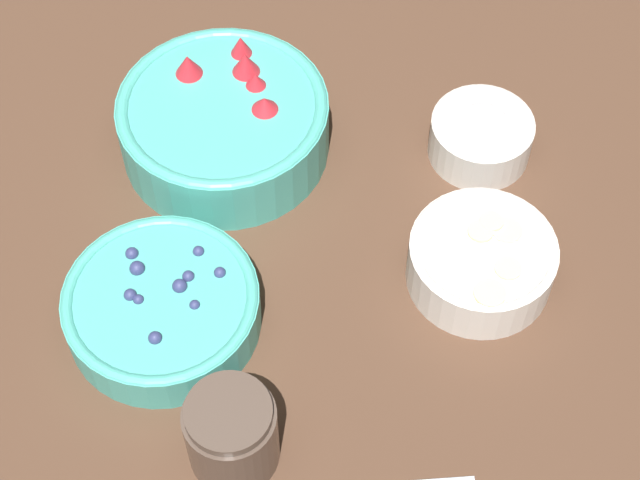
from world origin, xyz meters
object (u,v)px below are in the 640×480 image
object	(u,v)px
bowl_strawberries	(224,121)
bowl_blueberries	(162,306)
bowl_cream	(481,134)
jar_chocolate	(232,434)
bowl_bananas	(482,259)

from	to	relation	value
bowl_strawberries	bowl_blueberries	size ratio (longest dim) A/B	1.19
bowl_cream	jar_chocolate	xyz separation A→B (m)	(-0.36, 0.23, 0.01)
bowl_blueberries	bowl_cream	xyz separation A→B (m)	(0.23, -0.31, 0.00)
bowl_strawberries	bowl_bananas	distance (m)	0.31
bowl_blueberries	bowl_cream	world-z (taller)	bowl_cream
bowl_blueberries	bowl_bananas	size ratio (longest dim) A/B	1.30
bowl_blueberries	bowl_bananas	world-z (taller)	bowl_bananas
bowl_blueberries	jar_chocolate	world-z (taller)	jar_chocolate
bowl_cream	bowl_bananas	bearing A→B (deg)	178.28
bowl_blueberries	jar_chocolate	size ratio (longest dim) A/B	2.09
bowl_blueberries	bowl_cream	distance (m)	0.39
bowl_strawberries	bowl_blueberries	world-z (taller)	bowl_strawberries
bowl_blueberries	bowl_bananas	bearing A→B (deg)	-77.61
bowl_strawberries	bowl_blueberries	bearing A→B (deg)	170.40
bowl_bananas	bowl_cream	xyz separation A→B (m)	(0.16, -0.00, -0.00)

